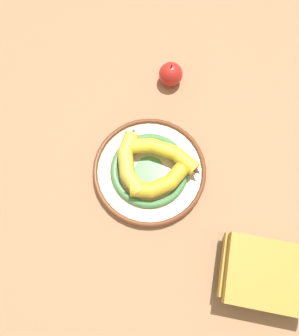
% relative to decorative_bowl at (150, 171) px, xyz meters
% --- Properties ---
extents(ground_plane, '(2.80, 2.80, 0.00)m').
position_rel_decorative_bowl_xyz_m(ground_plane, '(-0.03, 0.04, -0.01)').
color(ground_plane, '#A87A56').
extents(decorative_bowl, '(0.30, 0.30, 0.03)m').
position_rel_decorative_bowl_xyz_m(decorative_bowl, '(0.00, 0.00, 0.00)').
color(decorative_bowl, beige).
rests_on(decorative_bowl, ground_plane).
extents(banana_a, '(0.07, 0.19, 0.04)m').
position_rel_decorative_bowl_xyz_m(banana_a, '(0.05, -0.01, 0.04)').
color(banana_a, gold).
rests_on(banana_a, decorative_bowl).
extents(banana_b, '(0.17, 0.09, 0.04)m').
position_rel_decorative_bowl_xyz_m(banana_b, '(-0.02, 0.05, 0.04)').
color(banana_b, gold).
rests_on(banana_b, decorative_bowl).
extents(banana_c, '(0.21, 0.11, 0.04)m').
position_rel_decorative_bowl_xyz_m(banana_c, '(-0.04, -0.04, 0.03)').
color(banana_c, yellow).
rests_on(banana_c, decorative_bowl).
extents(book_stack, '(0.23, 0.20, 0.09)m').
position_rel_decorative_bowl_xyz_m(book_stack, '(-0.26, 0.27, 0.03)').
color(book_stack, '#4C754C').
rests_on(book_stack, ground_plane).
extents(apple, '(0.07, 0.07, 0.08)m').
position_rel_decorative_bowl_xyz_m(apple, '(-0.07, -0.28, 0.02)').
color(apple, red).
rests_on(apple, ground_plane).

